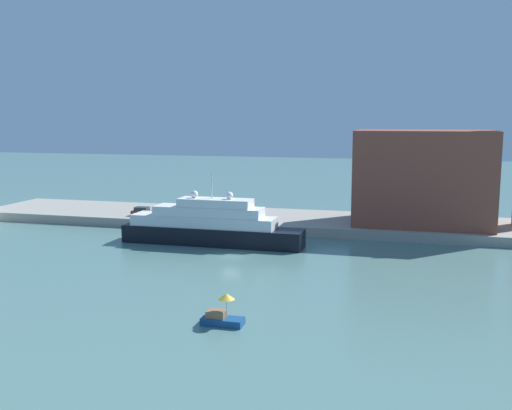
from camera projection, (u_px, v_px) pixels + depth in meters
name	position (u px, v px, depth m)	size (l,w,h in m)	color
ground	(231.00, 257.00, 80.68)	(400.00, 400.00, 0.00)	slate
quay_dock	(274.00, 221.00, 104.65)	(110.00, 18.48, 1.57)	gray
large_yacht	(210.00, 226.00, 88.61)	(27.61, 4.83, 10.83)	black
small_motorboat	(222.00, 315.00, 54.28)	(3.90, 1.69, 3.02)	navy
harbor_building	(423.00, 178.00, 96.03)	(21.73, 13.61, 15.31)	brown
parked_car	(143.00, 212.00, 105.29)	(3.98, 1.86, 1.55)	#B21E1E
person_figure	(169.00, 209.00, 107.21)	(0.36, 0.36, 1.80)	maroon
mooring_bollard	(277.00, 222.00, 96.76)	(0.44, 0.44, 0.86)	black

